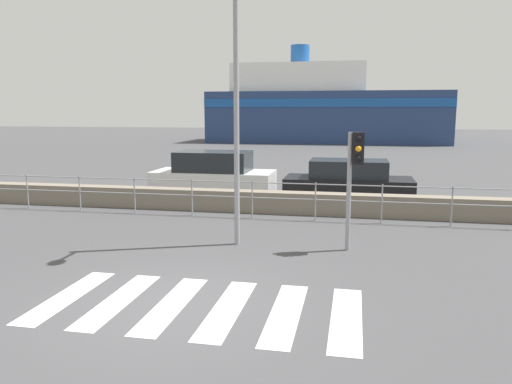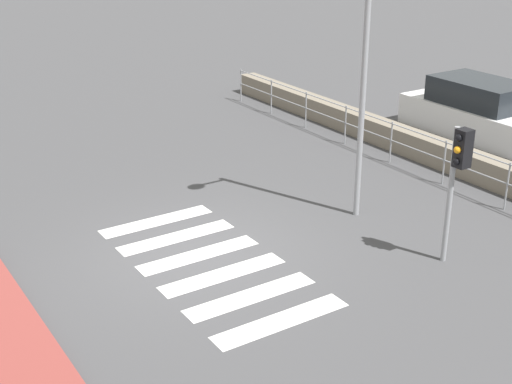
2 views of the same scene
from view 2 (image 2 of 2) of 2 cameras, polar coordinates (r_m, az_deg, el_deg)
The scene contains 7 objects.
ground_plane at distance 13.47m, azimuth -4.74°, elevation -4.94°, with size 160.00×160.00×0.00m, color #424244.
crosswalk at distance 13.07m, azimuth -3.66°, elevation -5.79°, with size 4.95×2.40×0.01m.
seawall at distance 17.75m, azimuth 16.68°, elevation 2.14°, with size 19.76×0.55×0.63m.
harbor_fence at distance 16.99m, azimuth 14.88°, elevation 2.85°, with size 17.83×0.04×1.07m.
traffic_light_far at distance 12.82m, azimuth 15.84°, elevation 2.01°, with size 0.34×0.32×2.56m.
streetlamp at distance 14.02m, azimuth 8.15°, elevation 11.40°, with size 0.32×1.06×5.69m.
parked_car_white at distance 21.00m, azimuth 17.31°, elevation 6.15°, with size 4.33×1.85×1.57m.
Camera 2 is at (10.61, -5.58, 6.14)m, focal length 50.00 mm.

